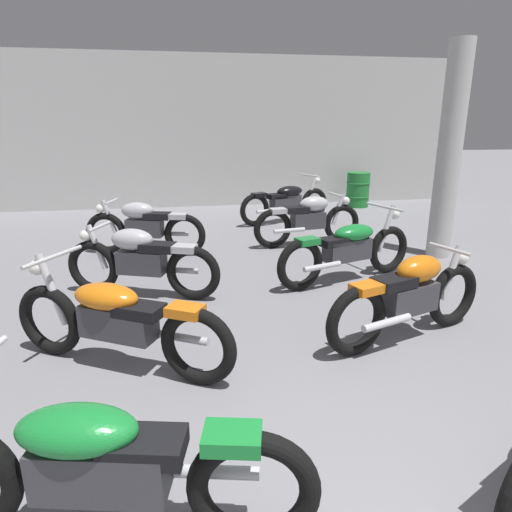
{
  "coord_description": "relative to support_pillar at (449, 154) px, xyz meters",
  "views": [
    {
      "loc": [
        -0.88,
        -0.94,
        2.08
      ],
      "look_at": [
        0.0,
        4.06,
        0.55
      ],
      "focal_mm": 31.61,
      "sensor_mm": 36.0,
      "label": 1
    }
  ],
  "objects": [
    {
      "name": "motorcycle_left_row_3",
      "position": [
        -4.62,
        0.91,
        -1.14
      ],
      "size": [
        1.93,
        0.68,
        0.88
      ],
      "color": "black",
      "rests_on": "ground"
    },
    {
      "name": "motorcycle_right_row_4",
      "position": [
        -1.81,
        2.86,
        -1.15
      ],
      "size": [
        2.08,
        0.96,
        0.97
      ],
      "color": "black",
      "rests_on": "ground"
    },
    {
      "name": "back_wall",
      "position": [
        -3.19,
        5.17,
        0.2
      ],
      "size": [
        12.72,
        0.24,
        3.6
      ],
      "primitive_type": "cube",
      "color": "#BCBAB7",
      "rests_on": "ground"
    },
    {
      "name": "motorcycle_right_row_3",
      "position": [
        -1.86,
        1.0,
        -1.14
      ],
      "size": [
        1.97,
        0.57,
        0.88
      ],
      "color": "black",
      "rests_on": "ground"
    },
    {
      "name": "oil_drum",
      "position": [
        0.4,
        4.34,
        -1.18
      ],
      "size": [
        0.59,
        0.59,
        0.85
      ],
      "color": "#1E722D",
      "rests_on": "ground"
    },
    {
      "name": "motorcycle_left_row_1",
      "position": [
        -4.63,
        -2.66,
        -1.15
      ],
      "size": [
        1.94,
        1.18,
        0.97
      ],
      "color": "black",
      "rests_on": "ground"
    },
    {
      "name": "motorcycle_right_row_1",
      "position": [
        -1.9,
        -2.58,
        -1.14
      ],
      "size": [
        1.9,
        0.77,
        0.88
      ],
      "color": "black",
      "rests_on": "ground"
    },
    {
      "name": "support_pillar",
      "position": [
        0.0,
        0.0,
        0.0
      ],
      "size": [
        0.36,
        0.36,
        3.2
      ],
      "primitive_type": "cylinder",
      "color": "#BCBAB7",
      "rests_on": "ground"
    },
    {
      "name": "motorcycle_left_row_0",
      "position": [
        -4.51,
        -4.39,
        -1.15
      ],
      "size": [
        2.14,
        0.76,
        0.97
      ],
      "color": "black",
      "rests_on": "ground"
    },
    {
      "name": "motorcycle_left_row_2",
      "position": [
        -4.54,
        -0.96,
        -1.14
      ],
      "size": [
        1.88,
        0.81,
        0.88
      ],
      "color": "black",
      "rests_on": "ground"
    },
    {
      "name": "motorcycle_right_row_2",
      "position": [
        -1.86,
        -0.86,
        -1.15
      ],
      "size": [
        2.09,
        0.93,
        0.97
      ],
      "color": "black",
      "rests_on": "ground"
    }
  ]
}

